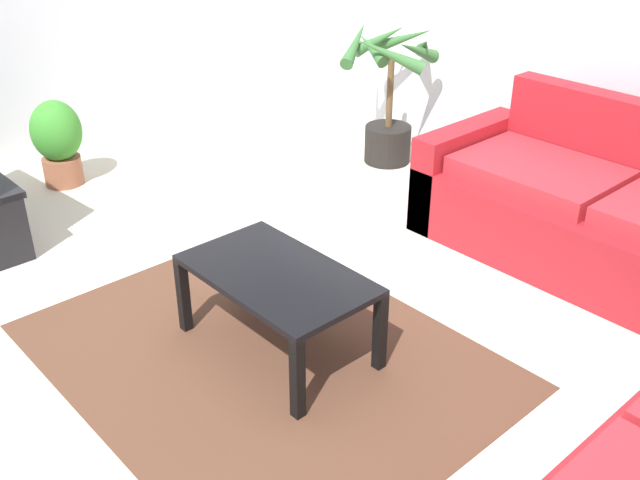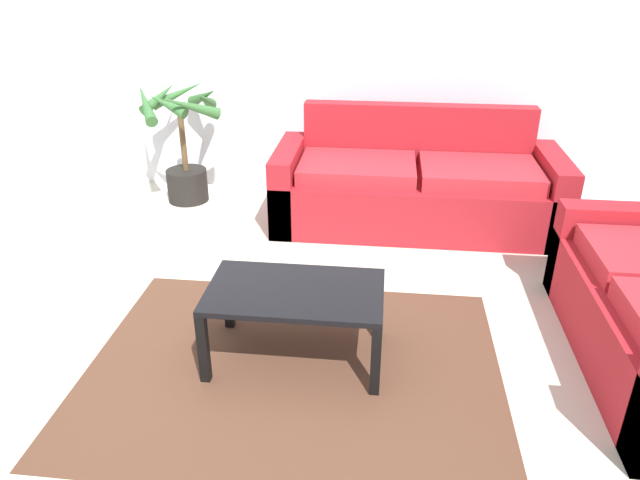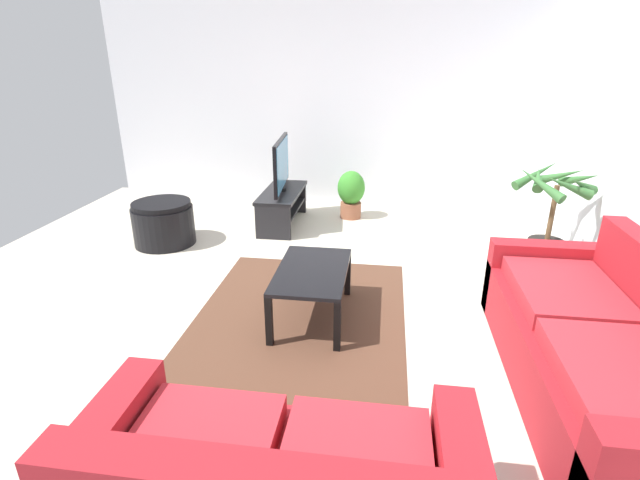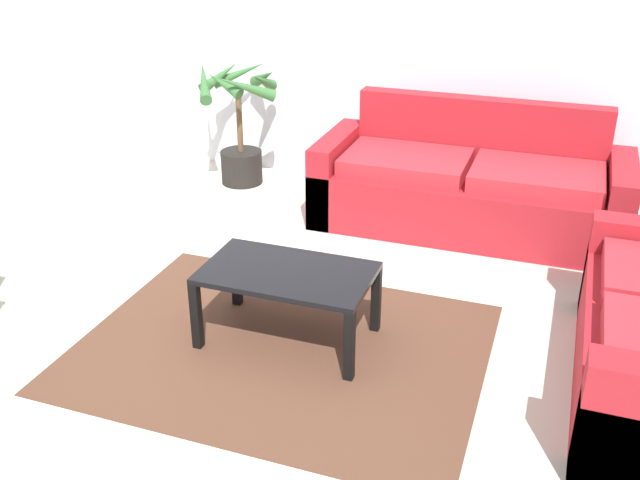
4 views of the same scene
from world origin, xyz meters
The scene contains 10 objects.
ground_plane centered at (0.00, 0.00, 0.00)m, with size 6.60×6.60×0.00m, color beige.
wall_left centered at (-3.00, 0.00, 1.35)m, with size 0.06×6.00×2.70m, color silver.
couch_main centered at (0.96, 2.28, 0.30)m, with size 2.24×0.90×0.90m.
tv_stand centered at (-1.93, -0.34, 0.29)m, with size 1.10×0.45×0.44m.
tv centered at (-1.93, -0.34, 0.77)m, with size 1.07×0.14×0.64m.
coffee_table centered at (0.27, 0.39, 0.37)m, with size 0.92×0.55×0.43m.
area_rug centered at (0.27, 0.29, 0.00)m, with size 2.20×1.70×0.01m, color #513323.
potted_palm centered at (-1.04, 2.55, 0.50)m, with size 0.81×0.76×1.05m.
potted_plant_small centered at (-2.32, 0.49, 0.34)m, with size 0.35×0.35×0.62m.
ottoman centered at (-1.11, -1.53, 0.24)m, with size 0.67×0.67×0.49m.
Camera 3 is at (3.61, 0.92, 2.02)m, focal length 26.51 mm.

